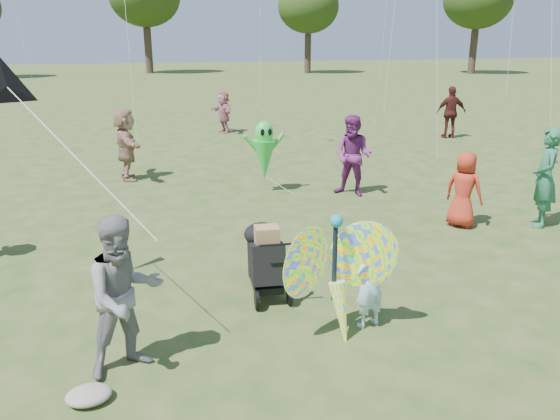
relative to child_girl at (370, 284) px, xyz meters
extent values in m
plane|color=#51592B|center=(-0.44, 0.33, -0.60)|extent=(160.00, 160.00, 0.00)
imported|color=#B2D6FC|center=(0.00, 0.00, 0.00)|extent=(0.50, 0.39, 1.21)
imported|color=gray|center=(-3.02, -0.07, 0.31)|extent=(1.07, 0.95, 1.83)
ellipsoid|color=gray|center=(-3.47, -0.56, -0.53)|extent=(0.47, 0.39, 0.15)
imported|color=#B5301D|center=(3.55, 3.06, 0.15)|extent=(0.80, 0.88, 1.51)
imported|color=#A87C67|center=(-2.65, 8.95, 0.34)|extent=(0.66, 1.78, 1.89)
imported|color=#73266C|center=(2.40, 5.78, 0.35)|extent=(1.17, 1.17, 1.91)
imported|color=#266747|center=(5.07, 2.63, 0.38)|extent=(0.77, 0.86, 1.97)
imported|color=#451917|center=(9.17, 11.87, 0.35)|extent=(1.19, 0.70, 1.91)
imported|color=#B7687A|center=(1.33, 15.62, 0.21)|extent=(0.84, 1.58, 1.63)
cube|color=black|center=(-1.03, 1.23, -0.05)|extent=(0.58, 0.92, 0.71)
cube|color=black|center=(-1.03, 1.23, -0.38)|extent=(0.51, 0.74, 0.10)
ellipsoid|color=black|center=(-1.03, 1.48, 0.28)|extent=(0.51, 0.45, 0.33)
cylinder|color=black|center=(-1.27, 0.88, -0.45)|extent=(0.09, 0.30, 0.30)
cylinder|color=black|center=(-0.79, 0.88, -0.45)|extent=(0.09, 0.30, 0.30)
cylinder|color=black|center=(-1.03, 1.68, -0.49)|extent=(0.08, 0.22, 0.22)
cylinder|color=black|center=(-1.03, 0.75, 0.38)|extent=(0.44, 0.09, 0.03)
cube|color=#A78250|center=(-1.03, 1.18, 0.36)|extent=(0.38, 0.33, 0.26)
ellipsoid|color=#FB6027|center=(-0.89, -0.05, 0.42)|extent=(0.98, 0.71, 1.24)
ellipsoid|color=#FB6027|center=(-0.13, -0.05, 0.42)|extent=(0.98, 0.71, 1.24)
cylinder|color=black|center=(-0.51, -0.03, 0.37)|extent=(0.06, 0.06, 1.00)
cone|color=#FB6027|center=(-0.46, -0.20, -0.30)|extent=(0.36, 0.49, 0.93)
sphere|color=teal|center=(-0.51, -0.05, 0.92)|extent=(0.16, 0.16, 0.16)
cone|color=black|center=(-4.25, 2.30, 2.40)|extent=(0.89, 0.62, 0.81)
cylinder|color=silver|center=(-3.44, 1.17, 1.64)|extent=(1.65, 2.28, 1.54)
cone|color=green|center=(0.48, 6.68, 0.20)|extent=(0.56, 0.56, 0.95)
ellipsoid|color=green|center=(0.48, 6.68, 0.85)|extent=(0.44, 0.39, 0.57)
ellipsoid|color=black|center=(0.39, 6.50, 0.90)|extent=(0.10, 0.05, 0.17)
ellipsoid|color=black|center=(0.57, 6.50, 0.90)|extent=(0.10, 0.05, 0.17)
cylinder|color=green|center=(0.18, 6.68, 0.60)|extent=(0.43, 0.10, 0.49)
cylinder|color=green|center=(0.78, 6.68, 0.60)|extent=(0.43, 0.10, 0.49)
cylinder|color=silver|center=(0.78, 6.48, -0.40)|extent=(0.61, 0.41, 0.41)
cylinder|color=#3A2D21|center=(1.56, 55.33, 1.71)|extent=(0.77, 0.77, 4.62)
cylinder|color=#3A2D21|center=(17.56, 50.33, 1.39)|extent=(0.66, 0.67, 3.99)
ellipsoid|color=#2B4214|center=(17.56, 50.33, 6.05)|extent=(6.27, 6.27, 5.33)
cylinder|color=#3A2D21|center=(33.56, 44.33, 1.60)|extent=(0.73, 0.73, 4.41)
camera|label=1|loc=(-3.00, -5.75, 3.02)|focal=35.00mm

